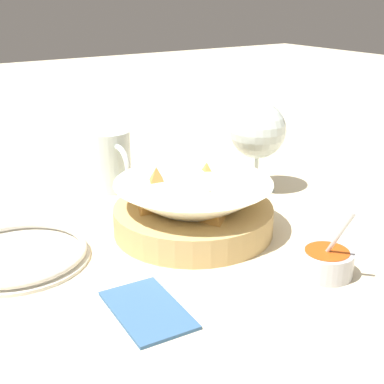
{
  "coord_description": "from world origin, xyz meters",
  "views": [
    {
      "loc": [
        0.57,
        -0.4,
        0.32
      ],
      "look_at": [
        -0.0,
        -0.02,
        0.06
      ],
      "focal_mm": 50.0,
      "sensor_mm": 36.0,
      "label": 1
    }
  ],
  "objects": [
    {
      "name": "ground_plane",
      "position": [
        0.0,
        0.0,
        0.0
      ],
      "size": [
        4.0,
        4.0,
        0.0
      ],
      "primitive_type": "plane",
      "color": "beige"
    },
    {
      "name": "beer_mug",
      "position": [
        -0.22,
        -0.04,
        0.05
      ],
      "size": [
        0.12,
        0.08,
        0.1
      ],
      "color": "silver",
      "rests_on": "ground_plane"
    },
    {
      "name": "sauce_cup",
      "position": [
        0.19,
        0.05,
        0.02
      ],
      "size": [
        0.07,
        0.06,
        0.09
      ],
      "color": "#B7B7BC",
      "rests_on": "ground_plane"
    },
    {
      "name": "napkin",
      "position": [
        0.14,
        -0.17,
        0.0
      ],
      "size": [
        0.12,
        0.08,
        0.01
      ],
      "color": "#38608E",
      "rests_on": "ground_plane"
    },
    {
      "name": "side_plate",
      "position": [
        -0.05,
        -0.25,
        0.01
      ],
      "size": [
        0.18,
        0.18,
        0.01
      ],
      "color": "silver",
      "rests_on": "ground_plane"
    },
    {
      "name": "food_basket",
      "position": [
        -0.0,
        -0.02,
        0.03
      ],
      "size": [
        0.22,
        0.22,
        0.09
      ],
      "color": "tan",
      "rests_on": "ground_plane"
    },
    {
      "name": "wine_glass",
      "position": [
        -0.08,
        0.16,
        0.1
      ],
      "size": [
        0.09,
        0.09,
        0.15
      ],
      "color": "silver",
      "rests_on": "ground_plane"
    }
  ]
}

